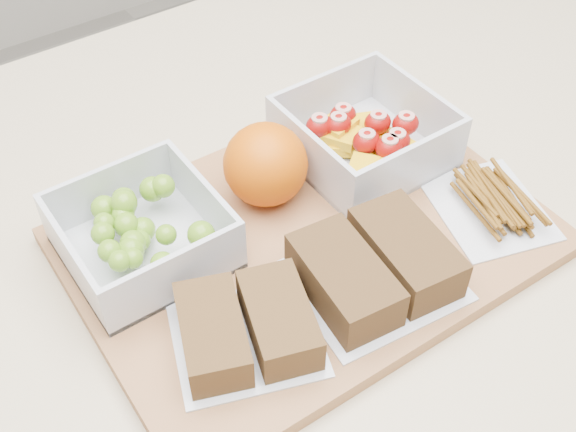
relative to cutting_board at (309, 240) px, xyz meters
name	(u,v)px	position (x,y,z in m)	size (l,w,h in m)	color
cutting_board	(309,240)	(0.00, 0.00, 0.00)	(0.42, 0.30, 0.02)	#A26D43
grape_container	(142,232)	(-0.13, 0.07, 0.03)	(0.13, 0.13, 0.06)	silver
fruit_container	(364,138)	(0.11, 0.06, 0.03)	(0.14, 0.14, 0.06)	silver
orange	(265,165)	(0.00, 0.07, 0.05)	(0.08, 0.08, 0.08)	#D55705
sandwich_bag_left	(246,327)	(-0.11, -0.07, 0.03)	(0.14, 0.14, 0.04)	silver
sandwich_bag_center	(375,267)	(0.01, -0.08, 0.03)	(0.15, 0.13, 0.04)	silver
pretzel_bag	(491,200)	(0.16, -0.07, 0.02)	(0.13, 0.14, 0.03)	silver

